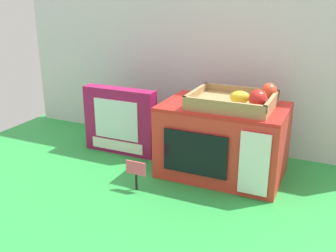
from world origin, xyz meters
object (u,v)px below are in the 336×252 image
at_px(food_groups_crate, 238,101).
at_px(cookie_set_box, 120,121).
at_px(toy_microwave, 222,140).
at_px(price_sign, 136,171).

bearing_deg(food_groups_crate, cookie_set_box, 176.43).
bearing_deg(food_groups_crate, toy_microwave, 172.79).
bearing_deg(price_sign, toy_microwave, 46.69).
distance_m(toy_microwave, cookie_set_box, 0.43).
xyz_separation_m(toy_microwave, price_sign, (-0.22, -0.23, -0.06)).
distance_m(cookie_set_box, price_sign, 0.33).
xyz_separation_m(cookie_set_box, price_sign, (0.21, -0.25, -0.06)).
height_order(food_groups_crate, price_sign, food_groups_crate).
bearing_deg(price_sign, cookie_set_box, 129.69).
relative_size(food_groups_crate, cookie_set_box, 0.89).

